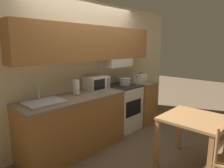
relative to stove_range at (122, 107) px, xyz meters
name	(u,v)px	position (x,y,z in m)	size (l,w,h in m)	color
ground_plane	(89,133)	(-0.64, 0.31, -0.47)	(16.00, 16.00, 0.00)	brown
wall_back	(90,58)	(-0.62, 0.25, 1.03)	(5.35, 0.38, 2.55)	beige
lower_counter_main	(74,124)	(-1.24, -0.02, 0.00)	(1.78, 0.69, 0.93)	#A36B38
lower_counter_right_stub	(139,102)	(0.60, -0.02, 0.00)	(0.50, 0.69, 0.93)	#A36B38
stove_range	(122,107)	(0.00, 0.00, 0.00)	(0.68, 0.63, 0.93)	white
cooking_pot	(125,81)	(0.09, 0.00, 0.54)	(0.32, 0.24, 0.15)	#B7BABF
microwave	(96,83)	(-0.60, 0.12, 0.59)	(0.42, 0.34, 0.24)	white
toaster	(140,77)	(0.64, 0.00, 0.56)	(0.25, 0.21, 0.19)	white
sink_basin	(44,102)	(-1.73, -0.02, 0.48)	(0.55, 0.42, 0.25)	#B7BABF
paper_towel_roll	(76,87)	(-1.11, 0.06, 0.59)	(0.13, 0.13, 0.25)	black
dining_table	(193,126)	(-0.36, -1.63, 0.17)	(0.80, 0.79, 0.76)	#B27F4C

